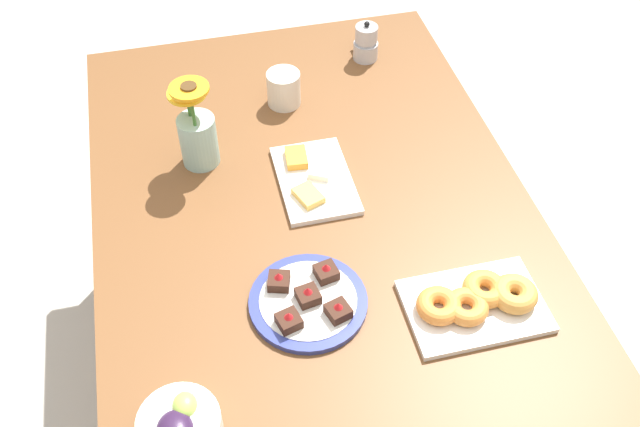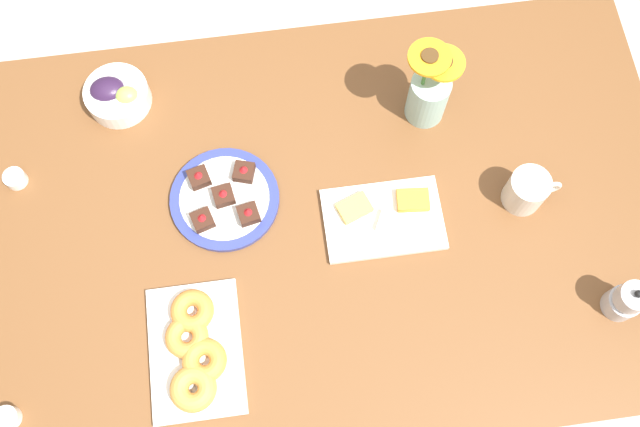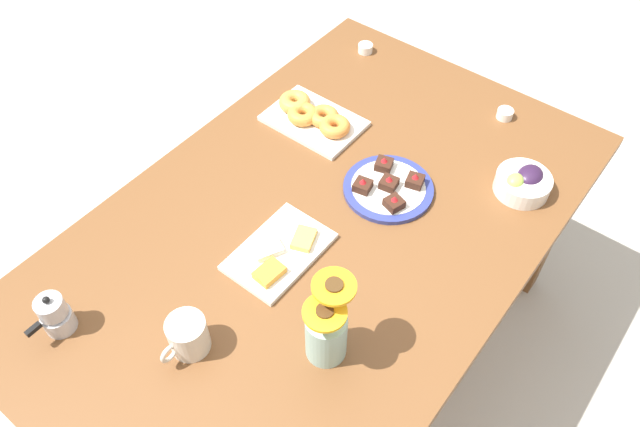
{
  "view_description": "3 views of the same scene",
  "coord_description": "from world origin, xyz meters",
  "px_view_note": "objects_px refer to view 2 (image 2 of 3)",
  "views": [
    {
      "loc": [
        -1.04,
        0.25,
        1.93
      ],
      "look_at": [
        0.0,
        0.0,
        0.78
      ],
      "focal_mm": 40.0,
      "sensor_mm": 36.0,
      "label": 1
    },
    {
      "loc": [
        -0.07,
        -0.51,
        2.23
      ],
      "look_at": [
        0.0,
        0.0,
        0.78
      ],
      "focal_mm": 40.0,
      "sensor_mm": 36.0,
      "label": 2
    },
    {
      "loc": [
        0.8,
        0.62,
        1.99
      ],
      "look_at": [
        0.0,
        0.0,
        0.78
      ],
      "focal_mm": 35.0,
      "sensor_mm": 36.0,
      "label": 3
    }
  ],
  "objects_px": {
    "moka_pot": "(626,301)",
    "croissant_platter": "(195,351)",
    "grape_bowl": "(117,95)",
    "dessert_plate": "(225,198)",
    "cheese_platter": "(384,217)",
    "jam_cup_honey": "(15,178)",
    "dining_table": "(320,232)",
    "flower_vase": "(429,94)",
    "coffee_mug": "(527,190)",
    "jam_cup_berry": "(7,418)"
  },
  "relations": [
    {
      "from": "cheese_platter",
      "to": "dessert_plate",
      "type": "relative_size",
      "value": 1.07
    },
    {
      "from": "dining_table",
      "to": "flower_vase",
      "type": "relative_size",
      "value": 6.58
    },
    {
      "from": "dining_table",
      "to": "dessert_plate",
      "type": "bearing_deg",
      "value": 160.1
    },
    {
      "from": "jam_cup_berry",
      "to": "moka_pot",
      "type": "height_order",
      "value": "moka_pot"
    },
    {
      "from": "flower_vase",
      "to": "moka_pot",
      "type": "height_order",
      "value": "flower_vase"
    },
    {
      "from": "grape_bowl",
      "to": "dessert_plate",
      "type": "xyz_separation_m",
      "value": [
        0.22,
        -0.28,
        -0.02
      ]
    },
    {
      "from": "coffee_mug",
      "to": "jam_cup_honey",
      "type": "bearing_deg",
      "value": 170.19
    },
    {
      "from": "dining_table",
      "to": "jam_cup_honey",
      "type": "distance_m",
      "value": 0.69
    },
    {
      "from": "grape_bowl",
      "to": "jam_cup_honey",
      "type": "xyz_separation_m",
      "value": [
        -0.24,
        -0.17,
        -0.01
      ]
    },
    {
      "from": "flower_vase",
      "to": "moka_pot",
      "type": "xyz_separation_m",
      "value": [
        0.32,
        -0.51,
        -0.03
      ]
    },
    {
      "from": "dessert_plate",
      "to": "flower_vase",
      "type": "bearing_deg",
      "value": 18.37
    },
    {
      "from": "dining_table",
      "to": "grape_bowl",
      "type": "bearing_deg",
      "value": 140.21
    },
    {
      "from": "cheese_platter",
      "to": "jam_cup_honey",
      "type": "distance_m",
      "value": 0.83
    },
    {
      "from": "coffee_mug",
      "to": "grape_bowl",
      "type": "relative_size",
      "value": 0.83
    },
    {
      "from": "dining_table",
      "to": "jam_cup_honey",
      "type": "relative_size",
      "value": 33.33
    },
    {
      "from": "jam_cup_honey",
      "to": "flower_vase",
      "type": "bearing_deg",
      "value": 3.06
    },
    {
      "from": "moka_pot",
      "to": "croissant_platter",
      "type": "bearing_deg",
      "value": 178.63
    },
    {
      "from": "flower_vase",
      "to": "grape_bowl",
      "type": "bearing_deg",
      "value": 170.14
    },
    {
      "from": "flower_vase",
      "to": "coffee_mug",
      "type": "bearing_deg",
      "value": -54.01
    },
    {
      "from": "coffee_mug",
      "to": "dessert_plate",
      "type": "distance_m",
      "value": 0.66
    },
    {
      "from": "croissant_platter",
      "to": "moka_pot",
      "type": "height_order",
      "value": "moka_pot"
    },
    {
      "from": "grape_bowl",
      "to": "dessert_plate",
      "type": "distance_m",
      "value": 0.36
    },
    {
      "from": "dessert_plate",
      "to": "moka_pot",
      "type": "height_order",
      "value": "moka_pot"
    },
    {
      "from": "flower_vase",
      "to": "moka_pot",
      "type": "relative_size",
      "value": 2.04
    },
    {
      "from": "moka_pot",
      "to": "dessert_plate",
      "type": "bearing_deg",
      "value": 156.41
    },
    {
      "from": "coffee_mug",
      "to": "jam_cup_berry",
      "type": "bearing_deg",
      "value": -163.87
    },
    {
      "from": "grape_bowl",
      "to": "flower_vase",
      "type": "relative_size",
      "value": 0.61
    },
    {
      "from": "croissant_platter",
      "to": "jam_cup_berry",
      "type": "height_order",
      "value": "croissant_platter"
    },
    {
      "from": "cheese_platter",
      "to": "jam_cup_honey",
      "type": "relative_size",
      "value": 5.42
    },
    {
      "from": "jam_cup_honey",
      "to": "flower_vase",
      "type": "relative_size",
      "value": 0.2
    },
    {
      "from": "cheese_platter",
      "to": "flower_vase",
      "type": "bearing_deg",
      "value": 61.69
    },
    {
      "from": "dining_table",
      "to": "croissant_platter",
      "type": "height_order",
      "value": "croissant_platter"
    },
    {
      "from": "coffee_mug",
      "to": "cheese_platter",
      "type": "height_order",
      "value": "coffee_mug"
    },
    {
      "from": "cheese_platter",
      "to": "croissant_platter",
      "type": "height_order",
      "value": "croissant_platter"
    },
    {
      "from": "cheese_platter",
      "to": "moka_pot",
      "type": "height_order",
      "value": "moka_pot"
    },
    {
      "from": "cheese_platter",
      "to": "jam_cup_berry",
      "type": "xyz_separation_m",
      "value": [
        -0.81,
        -0.32,
        0.0
      ]
    },
    {
      "from": "cheese_platter",
      "to": "moka_pot",
      "type": "xyz_separation_m",
      "value": [
        0.46,
        -0.26,
        0.04
      ]
    },
    {
      "from": "cheese_platter",
      "to": "dessert_plate",
      "type": "height_order",
      "value": "dessert_plate"
    },
    {
      "from": "dining_table",
      "to": "jam_cup_berry",
      "type": "distance_m",
      "value": 0.76
    },
    {
      "from": "grape_bowl",
      "to": "cheese_platter",
      "type": "distance_m",
      "value": 0.68
    },
    {
      "from": "grape_bowl",
      "to": "dining_table",
      "type": "bearing_deg",
      "value": -39.79
    },
    {
      "from": "dining_table",
      "to": "cheese_platter",
      "type": "relative_size",
      "value": 6.15
    },
    {
      "from": "coffee_mug",
      "to": "flower_vase",
      "type": "bearing_deg",
      "value": 125.99
    },
    {
      "from": "dining_table",
      "to": "coffee_mug",
      "type": "xyz_separation_m",
      "value": [
        0.45,
        -0.01,
        0.13
      ]
    },
    {
      "from": "dining_table",
      "to": "jam_cup_honey",
      "type": "height_order",
      "value": "jam_cup_honey"
    },
    {
      "from": "coffee_mug",
      "to": "croissant_platter",
      "type": "bearing_deg",
      "value": -161.79
    },
    {
      "from": "cheese_platter",
      "to": "moka_pot",
      "type": "bearing_deg",
      "value": -29.52
    },
    {
      "from": "croissant_platter",
      "to": "flower_vase",
      "type": "bearing_deg",
      "value": 40.66
    },
    {
      "from": "dining_table",
      "to": "dessert_plate",
      "type": "height_order",
      "value": "dessert_plate"
    },
    {
      "from": "dining_table",
      "to": "grape_bowl",
      "type": "relative_size",
      "value": 10.83
    }
  ]
}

